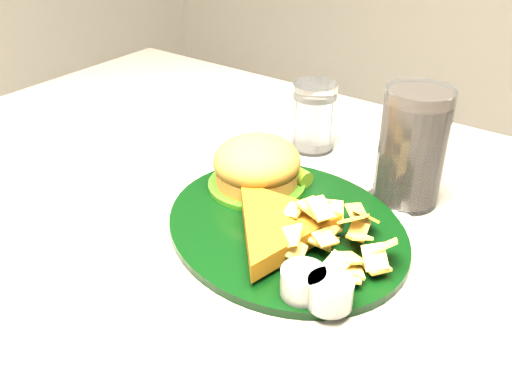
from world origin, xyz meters
TOP-DOWN VIEW (x-y plane):
  - dinner_plate at (0.07, -0.03)m, footprint 0.40×0.37m
  - water_glass at (-0.02, 0.18)m, footprint 0.08×0.08m
  - cola_glass at (0.15, 0.12)m, footprint 0.10×0.10m
  - fork_napkin at (0.12, 0.04)m, footprint 0.15×0.18m
  - ramekin at (-0.28, 0.18)m, footprint 0.06×0.06m

SIDE VIEW (x-z plane):
  - fork_napkin at x=0.12m, z-range 0.75..0.76m
  - ramekin at x=-0.28m, z-range 0.75..0.78m
  - dinner_plate at x=0.07m, z-range 0.75..0.82m
  - water_glass at x=-0.02m, z-range 0.75..0.85m
  - cola_glass at x=0.15m, z-range 0.75..0.90m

